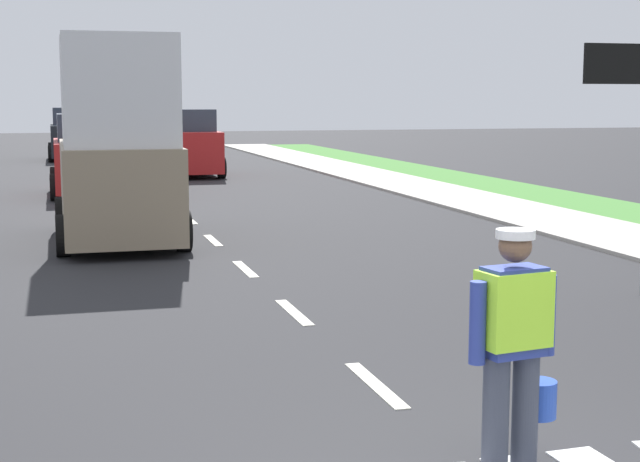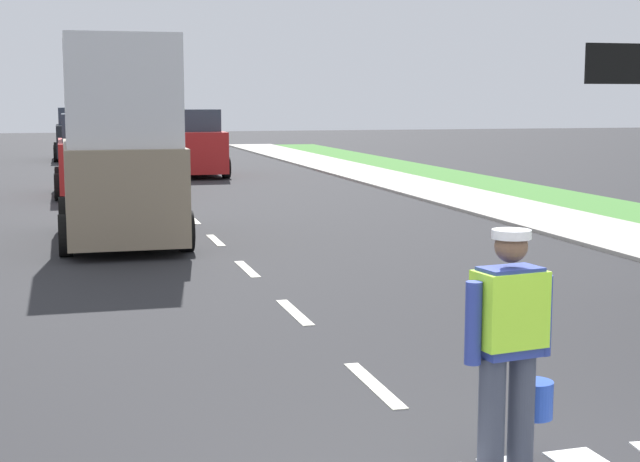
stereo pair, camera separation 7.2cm
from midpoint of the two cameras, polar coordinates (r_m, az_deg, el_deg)
The scene contains 9 objects.
ground_plane at distance 26.31m, azimuth -9.73°, elevation 2.31°, with size 96.00×96.00×0.00m, color #28282B.
sidewalk_right at distance 18.16m, azimuth 17.43°, elevation -0.42°, with size 2.40×72.00×0.14m, color #B2ADA3.
lane_center_line at distance 30.48m, azimuth -10.54°, elevation 3.05°, with size 0.14×46.40×0.01m.
road_worker at distance 6.53m, azimuth 11.25°, elevation -6.33°, with size 0.74×0.45×1.67m.
lane_direction_sign at distance 12.72m, azimuth 18.16°, elevation 7.02°, with size 1.16×0.11×3.20m.
delivery_truck at distance 16.97m, azimuth -12.15°, elevation 4.67°, with size 2.16×4.60×3.54m.
car_oncoming_second at distance 25.82m, azimuth -13.76°, elevation 4.29°, with size 1.99×3.98×2.13m.
car_oncoming_third at distance 40.94m, azimuth -14.61°, elevation 5.54°, with size 2.02×4.19×2.16m.
car_outgoing_far at distance 31.59m, azimuth -7.99°, elevation 5.11°, with size 2.04×3.87×2.18m.
Camera 1 is at (-2.66, -5.05, 2.52)m, focal length 53.53 mm.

